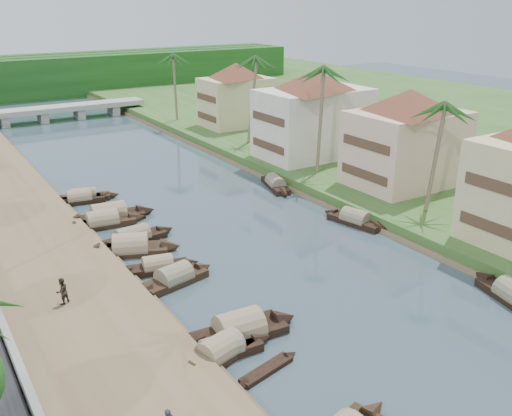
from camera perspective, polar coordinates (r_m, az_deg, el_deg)
ground at (r=39.48m, az=8.58°, el=-9.28°), size 220.00×220.00×0.00m
left_bank at (r=49.86m, az=-21.69°, el=-3.55°), size 10.00×180.00×0.80m
right_bank at (r=64.77m, az=9.97°, el=3.18°), size 16.00×180.00×1.20m
treeline at (r=128.59m, az=-22.23°, el=12.01°), size 120.00×14.00×8.00m
bridge at (r=101.79m, az=-18.96°, el=9.27°), size 28.00×4.00×2.40m
building_mid at (r=59.93m, az=14.84°, el=6.91°), size 14.11×14.11×9.70m
building_far at (r=69.31m, az=5.81°, el=9.44°), size 15.59×15.59×10.20m
building_distant at (r=86.29m, az=-1.98°, el=11.34°), size 12.62×12.62×9.20m
sampan_3 at (r=33.60m, az=-3.48°, el=-14.05°), size 6.80×1.77×1.87m
sampan_4 at (r=33.48m, az=-3.57°, el=-14.18°), size 7.32×3.44×2.06m
sampan_5 at (r=35.23m, az=-1.68°, el=-12.19°), size 8.28×2.61×2.56m
sampan_6 at (r=41.56m, az=-8.17°, el=-7.01°), size 7.16×3.07×2.11m
sampan_7 at (r=43.52m, az=-9.79°, el=-5.81°), size 6.57×2.69×1.78m
sampan_8 at (r=46.93m, az=-12.41°, el=-3.97°), size 8.26×4.95×2.49m
sampan_9 at (r=48.87m, az=-12.24°, el=-2.97°), size 8.13×2.42×2.05m
sampan_10 at (r=52.92m, az=-15.08°, el=-1.38°), size 8.08×2.49×2.20m
sampan_11 at (r=54.25m, az=-14.49°, el=-0.77°), size 9.04×2.82×2.51m
sampan_12 at (r=60.28m, az=-16.82°, el=1.10°), size 7.27×3.29×1.78m
sampan_13 at (r=59.66m, az=-17.23°, el=0.87°), size 6.94×2.52×1.91m
sampan_15 at (r=52.40m, az=9.92°, el=-1.19°), size 3.15×7.51×2.01m
sampan_16 at (r=61.56m, az=1.97°, el=2.39°), size 3.47×7.82×1.93m
canoe_1 at (r=32.57m, az=1.05°, el=-15.92°), size 4.97×1.87×0.79m
canoe_2 at (r=48.60m, az=-12.04°, el=-3.49°), size 6.06×2.12×0.87m
palm_1 at (r=51.64m, az=17.80°, el=9.51°), size 3.20×3.20×11.07m
palm_2 at (r=61.24m, az=6.57°, el=13.43°), size 3.20×3.20×12.77m
palm_3 at (r=74.72m, az=-0.63°, el=14.56°), size 3.20×3.20×12.44m
palm_7 at (r=90.39m, az=-8.22°, el=14.71°), size 3.20×3.20×11.40m
tree_6 at (r=72.86m, az=8.68°, el=10.03°), size 5.03×5.03×7.57m
person_far at (r=38.91m, az=-18.84°, el=-7.86°), size 1.07×0.98×1.78m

